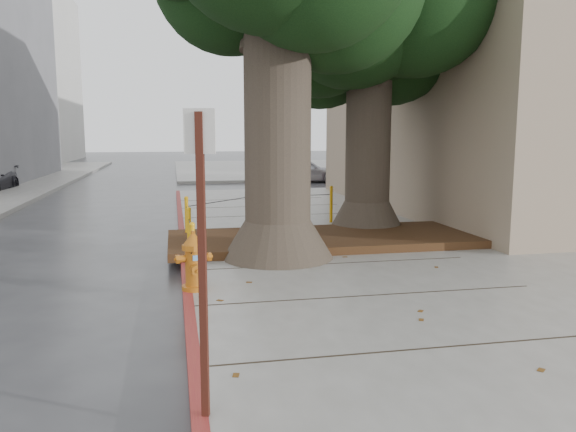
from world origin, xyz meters
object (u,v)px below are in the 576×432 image
Objects in this scene: fire_hydrant at (194,261)px; signpost at (202,248)px; car_silver at (304,170)px; car_red at (380,173)px.

signpost reaches higher than fire_hydrant.
fire_hydrant is at bearing 162.89° from car_silver.
car_red is (9.12, 16.45, 0.04)m from fire_hydrant.
fire_hydrant is at bearing 106.30° from signpost.
car_red is at bearing 50.33° from fire_hydrant.
signpost is 22.22m from car_red.
car_silver is 4.04m from car_red.
fire_hydrant is at bearing 152.25° from car_red.
fire_hydrant is 18.81m from car_red.
signpost is 0.66× the size of car_red.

